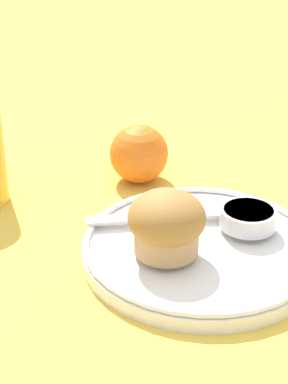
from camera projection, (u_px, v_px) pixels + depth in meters
ground_plane at (184, 262)px, 0.63m from camera, size 3.00×3.00×0.00m
plate at (198, 247)px, 0.63m from camera, size 0.23×0.23×0.02m
muffin at (166, 223)px, 0.60m from camera, size 0.07×0.07×0.06m
cream_ramekin at (251, 218)px, 0.64m from camera, size 0.06×0.06×0.02m
berry_pair at (165, 224)px, 0.64m from camera, size 0.03×0.02×0.02m
butter_knife at (176, 216)px, 0.66m from camera, size 0.18×0.08×0.00m
orange_fruit at (139, 154)px, 0.77m from camera, size 0.07×0.07×0.07m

